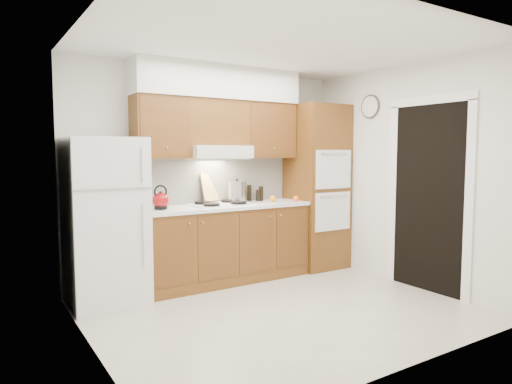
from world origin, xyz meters
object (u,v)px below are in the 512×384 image
oven_cabinet (317,187)px  stock_pot (237,191)px  fridge (105,222)px  kettle (161,201)px

oven_cabinet → stock_pot: bearing=174.1°
stock_pot → oven_cabinet: bearing=-5.9°
fridge → oven_cabinet: 2.86m
kettle → stock_pot: (1.05, 0.14, 0.05)m
fridge → oven_cabinet: (2.85, 0.03, 0.24)m
fridge → oven_cabinet: size_ratio=0.78×
kettle → oven_cabinet: bearing=9.7°
oven_cabinet → kettle: size_ratio=12.39×
fridge → stock_pot: bearing=5.5°
oven_cabinet → kettle: 2.24m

